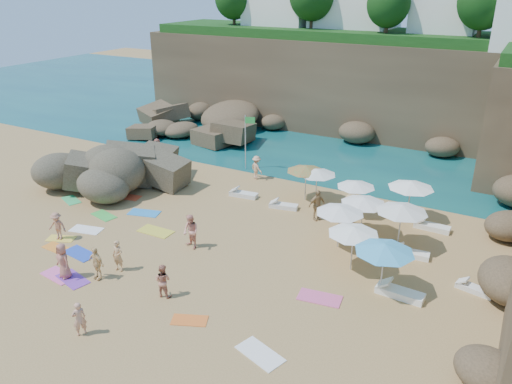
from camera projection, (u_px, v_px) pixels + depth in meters
The scene contains 49 objects.
ground at pixel (196, 238), 26.75m from camera, with size 120.00×120.00×0.00m, color tan.
seawater at pixel (367, 116), 50.90m from camera, with size 120.00×120.00×0.00m, color #0C4751.
cliff_back at pixel (375, 87), 44.42m from camera, with size 44.00×8.00×8.00m, color brown.
rock_promontory at pixel (199, 135), 44.52m from camera, with size 12.00×7.00×2.00m, color brown, non-canonical shape.
clifftop_buildings at pixel (397, 0), 41.79m from camera, with size 28.48×9.48×7.00m.
clifftop_trees at pixel (400, 3), 35.92m from camera, with size 35.60×23.82×4.40m.
marina_masts at pixel (229, 72), 57.06m from camera, with size 3.10×0.10×6.00m.
rock_outcrop at pixel (118, 185), 33.69m from camera, with size 7.26×5.44×2.90m, color brown, non-canonical shape.
flag_pole at pixel (247, 135), 35.60m from camera, with size 0.77×0.27×4.01m.
parasol_0 at pixel (356, 184), 28.72m from camera, with size 2.23×2.23×2.11m.
parasol_1 at pixel (364, 200), 26.19m from camera, with size 2.42×2.42×2.29m.
parasol_2 at pixel (411, 185), 27.86m from camera, with size 2.57×2.57×2.43m.
parasol_3 at pixel (402, 208), 24.91m from camera, with size 2.61×2.61×2.46m.
parasol_5 at pixel (317, 172), 30.27m from camera, with size 2.36×2.36×2.23m.
parasol_6 at pixel (306, 168), 30.61m from camera, with size 2.43×2.43×2.30m.
parasol_8 at pixel (354, 231), 23.06m from camera, with size 2.42×2.42×2.28m.
parasol_10 at pixel (385, 248), 21.24m from camera, with size 2.60×2.60×2.45m.
parasol_11 at pixel (340, 209), 25.08m from camera, with size 2.47×2.47×2.34m.
lounger_0 at pixel (244, 195), 31.85m from camera, with size 1.82×0.61×0.28m, color silver.
lounger_1 at pixel (410, 254), 24.97m from camera, with size 1.82×0.61×0.28m, color white.
lounger_2 at pixel (432, 227), 27.64m from camera, with size 1.92×0.64×0.30m, color white.
lounger_3 at pixel (284, 206), 30.25m from camera, with size 1.72×0.57×0.27m, color white.
lounger_4 at pixel (474, 289), 22.14m from camera, with size 1.58×0.53×0.25m, color white.
lounger_5 at pixel (400, 293), 21.79m from camera, with size 2.07×0.69×0.32m, color white.
towel_0 at pixel (80, 253), 25.24m from camera, with size 1.80×0.90×0.03m, color blue.
towel_1 at pixel (58, 275), 23.37m from camera, with size 1.73×0.87×0.03m, color pink.
towel_2 at pixel (56, 248), 25.79m from camera, with size 1.45×0.73×0.03m, color orange.
towel_3 at pixel (71, 200), 31.35m from camera, with size 1.55×0.77×0.03m, color #38C46F.
towel_4 at pixel (61, 239), 26.70m from camera, with size 1.47×0.73×0.03m, color yellow.
towel_5 at pixel (86, 230), 27.64m from camera, with size 1.77×0.88×0.03m, color white.
towel_6 at pixel (73, 279), 23.08m from camera, with size 1.74×0.87×0.03m, color purple.
towel_7 at pixel (128, 197), 31.82m from camera, with size 1.65×0.83×0.03m, color #E74D28.
towel_8 at pixel (144, 213), 29.64m from camera, with size 1.84×0.92×0.03m, color #298ADC.
towel_9 at pixel (320, 298), 21.72m from camera, with size 1.89×0.94×0.03m, color #DF568F.
towel_10 at pixel (190, 320), 20.30m from camera, with size 1.46×0.73×0.03m, color orange.
towel_11 at pixel (104, 216), 29.30m from camera, with size 1.62×0.81×0.03m, color green.
towel_12 at pixel (156, 231), 27.47m from camera, with size 1.95×0.97×0.03m, color gold.
towel_13 at pixel (260, 354), 18.47m from camera, with size 1.86×0.93×0.03m, color white.
person_stand_1 at pixel (163, 281), 21.60m from camera, with size 0.76×0.59×1.56m, color #BB755D.
person_stand_2 at pixel (257, 168), 34.43m from camera, with size 1.08×0.44×1.66m, color tan.
person_stand_3 at pixel (317, 205), 28.50m from camera, with size 1.08×0.45×1.83m, color #A37F51.
person_stand_4 at pixel (349, 211), 27.68m from camera, with size 0.95×0.52×1.94m, color tan.
person_stand_5 at pixel (157, 150), 37.71m from camera, with size 1.68×0.48×1.81m, color tan.
person_stand_6 at pixel (79, 319), 19.24m from camera, with size 0.54×0.35×1.47m, color tan.
person_lie_0 at pixel (59, 236), 26.55m from camera, with size 0.99×1.54×0.41m, color #B17458.
person_lie_1 at pixel (98, 275), 23.08m from camera, with size 0.93×1.59×0.39m, color #F5CC8B.
person_lie_2 at pixel (65, 273), 23.15m from camera, with size 0.84×1.72×0.46m, color #A76253.
person_lie_4 at pixel (119, 267), 23.73m from camera, with size 0.56×1.54×0.37m, color tan.
person_lie_5 at pixel (191, 242), 25.66m from camera, with size 0.89×1.82×0.69m, color #E69883.
Camera 1 is at (14.23, -19.13, 12.79)m, focal length 35.00 mm.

